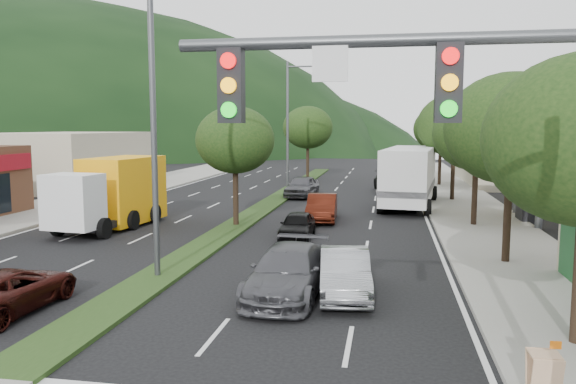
% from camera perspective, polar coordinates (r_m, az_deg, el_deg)
% --- Properties ---
extents(sidewalk_right, '(5.00, 90.00, 0.15)m').
position_cam_1_polar(sidewalk_right, '(35.21, 17.98, -1.88)').
color(sidewalk_right, gray).
rests_on(sidewalk_right, ground).
extents(sidewalk_left, '(6.00, 90.00, 0.15)m').
position_cam_1_polar(sidewalk_left, '(40.51, -20.58, -0.90)').
color(sidewalk_left, gray).
rests_on(sidewalk_left, ground).
extents(median, '(1.60, 56.00, 0.12)m').
position_cam_1_polar(median, '(38.60, -1.36, -0.85)').
color(median, '#1D3312').
rests_on(median, ground).
extents(traffic_signal, '(6.12, 0.40, 7.00)m').
position_cam_1_polar(traffic_signal, '(8.10, 20.12, 2.85)').
color(traffic_signal, '#47494C').
rests_on(traffic_signal, ground).
extents(bldg_left_far, '(9.00, 14.00, 4.60)m').
position_cam_1_polar(bldg_left_far, '(51.08, -21.34, 3.07)').
color(bldg_left_far, beige).
rests_on(bldg_left_far, ground).
extents(bldg_right_far, '(10.00, 16.00, 5.20)m').
position_cam_1_polar(bldg_right_far, '(54.86, 22.66, 3.54)').
color(bldg_right_far, beige).
rests_on(bldg_right_far, ground).
extents(hill_far, '(176.00, 132.00, 82.00)m').
position_cam_1_polar(hill_far, '(148.27, -26.18, 4.04)').
color(hill_far, black).
rests_on(hill_far, ground).
extents(tree_r_b, '(4.80, 4.80, 6.94)m').
position_cam_1_polar(tree_r_b, '(21.94, 21.75, 5.98)').
color(tree_r_b, black).
rests_on(tree_r_b, sidewalk_right).
extents(tree_r_c, '(4.40, 4.40, 6.48)m').
position_cam_1_polar(tree_r_c, '(29.83, 18.65, 5.62)').
color(tree_r_c, black).
rests_on(tree_r_c, sidewalk_right).
extents(tree_r_d, '(5.00, 5.00, 7.17)m').
position_cam_1_polar(tree_r_d, '(39.74, 16.55, 6.50)').
color(tree_r_d, black).
rests_on(tree_r_d, sidewalk_right).
extents(tree_r_e, '(4.60, 4.60, 6.71)m').
position_cam_1_polar(tree_r_e, '(49.70, 15.26, 6.19)').
color(tree_r_e, black).
rests_on(tree_r_e, sidewalk_right).
extents(tree_med_near, '(4.00, 4.00, 6.02)m').
position_cam_1_polar(tree_med_near, '(28.55, -5.40, 5.26)').
color(tree_med_near, black).
rests_on(tree_med_near, median).
extents(tree_med_far, '(4.80, 4.80, 6.94)m').
position_cam_1_polar(tree_med_far, '(54.04, 2.02, 6.57)').
color(tree_med_far, black).
rests_on(tree_med_far, median).
extents(streetlight_near, '(2.60, 0.25, 10.00)m').
position_cam_1_polar(streetlight_near, '(19.02, -12.97, 7.89)').
color(streetlight_near, '#47494C').
rests_on(streetlight_near, ground).
extents(streetlight_mid, '(2.60, 0.25, 10.00)m').
position_cam_1_polar(streetlight_mid, '(43.15, 0.22, 7.30)').
color(streetlight_mid, '#47494C').
rests_on(streetlight_mid, ground).
extents(sedan_silver, '(1.92, 4.35, 1.39)m').
position_cam_1_polar(sedan_silver, '(17.31, 5.78, -8.18)').
color(sedan_silver, '#989B9F').
rests_on(sedan_silver, ground).
extents(suv_maroon, '(2.16, 4.44, 1.22)m').
position_cam_1_polar(suv_maroon, '(17.64, -26.47, -8.87)').
color(suv_maroon, black).
rests_on(suv_maroon, ground).
extents(car_queue_a, '(1.48, 3.58, 1.22)m').
position_cam_1_polar(car_queue_a, '(25.82, 0.95, -3.39)').
color(car_queue_a, black).
rests_on(car_queue_a, ground).
extents(car_queue_b, '(2.28, 5.19, 1.48)m').
position_cam_1_polar(car_queue_b, '(17.16, 0.02, -8.12)').
color(car_queue_b, '#49484D').
rests_on(car_queue_b, ground).
extents(car_queue_c, '(1.79, 4.47, 1.45)m').
position_cam_1_polar(car_queue_c, '(30.61, 3.47, -1.59)').
color(car_queue_c, '#46160B').
rests_on(car_queue_c, ground).
extents(car_queue_d, '(2.52, 5.01, 1.36)m').
position_cam_1_polar(car_queue_d, '(35.38, 10.86, -0.65)').
color(car_queue_d, black).
rests_on(car_queue_d, ground).
extents(car_queue_e, '(2.33, 4.71, 1.55)m').
position_cam_1_polar(car_queue_e, '(40.79, 1.43, 0.57)').
color(car_queue_e, '#49494E').
rests_on(car_queue_e, ground).
extents(car_queue_f, '(2.66, 5.48, 1.54)m').
position_cam_1_polar(car_queue_f, '(45.30, 10.21, 1.07)').
color(car_queue_f, black).
rests_on(car_queue_f, ground).
extents(box_truck, '(3.44, 7.40, 3.53)m').
position_cam_1_polar(box_truck, '(29.74, -17.28, -0.28)').
color(box_truck, white).
rests_on(box_truck, ground).
extents(motorhome, '(4.10, 10.06, 3.75)m').
position_cam_1_polar(motorhome, '(36.63, 12.24, 1.65)').
color(motorhome, silver).
rests_on(motorhome, ground).
extents(a_frame_sign, '(0.55, 0.62, 1.21)m').
position_cam_1_polar(a_frame_sign, '(11.68, 24.58, -16.32)').
color(a_frame_sign, tan).
rests_on(a_frame_sign, sidewalk_right).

